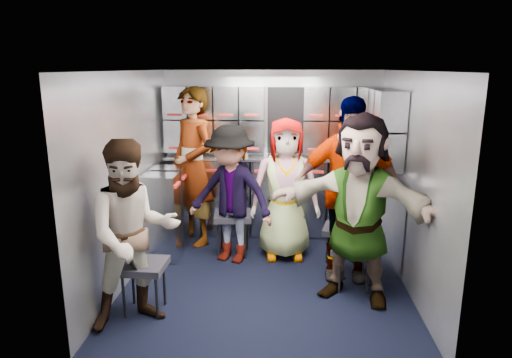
# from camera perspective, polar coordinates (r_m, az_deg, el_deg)

# --- Properties ---
(floor) EXTENTS (3.00, 3.00, 0.00)m
(floor) POSITION_cam_1_polar(r_m,az_deg,el_deg) (4.89, 1.25, -12.05)
(floor) COLOR black
(floor) RESTS_ON ground
(wall_back) EXTENTS (2.80, 0.04, 2.10)m
(wall_back) POSITION_cam_1_polar(r_m,az_deg,el_deg) (6.00, 1.95, 3.40)
(wall_back) COLOR #8E949B
(wall_back) RESTS_ON ground
(wall_left) EXTENTS (0.04, 3.00, 2.10)m
(wall_left) POSITION_cam_1_polar(r_m,az_deg,el_deg) (4.80, -15.63, 0.24)
(wall_left) COLOR #8E949B
(wall_left) RESTS_ON ground
(wall_right) EXTENTS (0.04, 3.00, 2.10)m
(wall_right) POSITION_cam_1_polar(r_m,az_deg,el_deg) (4.69, 18.67, -0.30)
(wall_right) COLOR #8E949B
(wall_right) RESTS_ON ground
(ceiling) EXTENTS (2.80, 3.00, 0.02)m
(ceiling) POSITION_cam_1_polar(r_m,az_deg,el_deg) (4.40, 1.39, 13.36)
(ceiling) COLOR silver
(ceiling) RESTS_ON wall_back
(cart_bank_back) EXTENTS (2.68, 0.38, 0.99)m
(cart_bank_back) POSITION_cam_1_polar(r_m,az_deg,el_deg) (5.92, 1.84, -2.25)
(cart_bank_back) COLOR #989CA7
(cart_bank_back) RESTS_ON ground
(cart_bank_left) EXTENTS (0.38, 0.76, 0.99)m
(cart_bank_left) POSITION_cam_1_polar(r_m,az_deg,el_deg) (5.40, -11.20, -4.12)
(cart_bank_left) COLOR #989CA7
(cart_bank_left) RESTS_ON ground
(counter) EXTENTS (2.68, 0.42, 0.03)m
(counter) POSITION_cam_1_polar(r_m,az_deg,el_deg) (5.80, 1.87, 2.69)
(counter) COLOR #B7BABF
(counter) RESTS_ON cart_bank_back
(locker_bank_back) EXTENTS (2.68, 0.28, 0.82)m
(locker_bank_back) POSITION_cam_1_polar(r_m,az_deg,el_deg) (5.79, 1.93, 7.42)
(locker_bank_back) COLOR #989CA7
(locker_bank_back) RESTS_ON wall_back
(locker_bank_right) EXTENTS (0.28, 1.00, 0.82)m
(locker_bank_right) POSITION_cam_1_polar(r_m,az_deg,el_deg) (5.25, 15.54, 6.26)
(locker_bank_right) COLOR #989CA7
(locker_bank_right) RESTS_ON wall_right
(right_cabinet) EXTENTS (0.28, 1.20, 1.00)m
(right_cabinet) POSITION_cam_1_polar(r_m,az_deg,el_deg) (5.36, 15.07, -4.41)
(right_cabinet) COLOR #989CA7
(right_cabinet) RESTS_ON ground
(coffee_niche) EXTENTS (0.46, 0.16, 0.84)m
(coffee_niche) POSITION_cam_1_polar(r_m,az_deg,el_deg) (5.85, 3.73, 7.27)
(coffee_niche) COLOR black
(coffee_niche) RESTS_ON wall_back
(red_latch_strip) EXTENTS (2.60, 0.02, 0.03)m
(red_latch_strip) POSITION_cam_1_polar(r_m,az_deg,el_deg) (5.63, 1.79, 0.95)
(red_latch_strip) COLOR #AB1D18
(red_latch_strip) RESTS_ON cart_bank_back
(jump_seat_near_left) EXTENTS (0.40, 0.38, 0.47)m
(jump_seat_near_left) POSITION_cam_1_polar(r_m,az_deg,el_deg) (4.20, -13.93, -10.78)
(jump_seat_near_left) COLOR black
(jump_seat_near_left) RESTS_ON ground
(jump_seat_mid_left) EXTENTS (0.46, 0.44, 0.50)m
(jump_seat_mid_left) POSITION_cam_1_polar(r_m,az_deg,el_deg) (5.29, -2.91, -4.88)
(jump_seat_mid_left) COLOR black
(jump_seat_mid_left) RESTS_ON ground
(jump_seat_center) EXTENTS (0.45, 0.43, 0.48)m
(jump_seat_center) POSITION_cam_1_polar(r_m,az_deg,el_deg) (5.41, 3.62, -4.65)
(jump_seat_center) COLOR black
(jump_seat_center) RESTS_ON ground
(jump_seat_mid_right) EXTENTS (0.47, 0.45, 0.47)m
(jump_seat_mid_right) POSITION_cam_1_polar(r_m,az_deg,el_deg) (5.01, 10.77, -6.50)
(jump_seat_mid_right) COLOR black
(jump_seat_mid_right) RESTS_ON ground
(jump_seat_near_right) EXTENTS (0.46, 0.45, 0.42)m
(jump_seat_near_right) POSITION_cam_1_polar(r_m,az_deg,el_deg) (4.60, 12.03, -8.99)
(jump_seat_near_right) COLOR black
(jump_seat_near_right) RESTS_ON ground
(attendant_standing) EXTENTS (0.82, 0.82, 1.92)m
(attendant_standing) POSITION_cam_1_polar(r_m,az_deg,el_deg) (5.57, -7.88, 1.50)
(attendant_standing) COLOR black
(attendant_standing) RESTS_ON ground
(attendant_arc_a) EXTENTS (0.97, 0.90, 1.59)m
(attendant_arc_a) POSITION_cam_1_polar(r_m,az_deg,el_deg) (3.90, -15.05, -6.76)
(attendant_arc_a) COLOR black
(attendant_arc_a) RESTS_ON ground
(attendant_arc_b) EXTENTS (1.13, 0.87, 1.54)m
(attendant_arc_b) POSITION_cam_1_polar(r_m,az_deg,el_deg) (5.03, -3.20, -1.98)
(attendant_arc_b) COLOR black
(attendant_arc_b) RESTS_ON ground
(attendant_arc_c) EXTENTS (0.81, 0.56, 1.60)m
(attendant_arc_c) POSITION_cam_1_polar(r_m,az_deg,el_deg) (5.13, 3.67, -1.28)
(attendant_arc_c) COLOR black
(attendant_arc_c) RESTS_ON ground
(attendant_arc_d) EXTENTS (1.12, 0.53, 1.87)m
(attendant_arc_d) POSITION_cam_1_polar(r_m,az_deg,el_deg) (4.69, 11.31, -1.29)
(attendant_arc_d) COLOR black
(attendant_arc_d) RESTS_ON ground
(attendant_arc_e) EXTENTS (1.70, 1.11, 1.76)m
(attendant_arc_e) POSITION_cam_1_polar(r_m,az_deg,el_deg) (4.26, 12.70, -3.67)
(attendant_arc_e) COLOR black
(attendant_arc_e) RESTS_ON ground
(bottle_left) EXTENTS (0.06, 0.06, 0.23)m
(bottle_left) POSITION_cam_1_polar(r_m,az_deg,el_deg) (5.85, -8.03, 3.93)
(bottle_left) COLOR white
(bottle_left) RESTS_ON counter
(bottle_mid) EXTENTS (0.07, 0.07, 0.27)m
(bottle_mid) POSITION_cam_1_polar(r_m,az_deg,el_deg) (5.74, -1.30, 4.10)
(bottle_mid) COLOR white
(bottle_mid) RESTS_ON counter
(bottle_right) EXTENTS (0.07, 0.07, 0.26)m
(bottle_right) POSITION_cam_1_polar(r_m,az_deg,el_deg) (5.76, 10.26, 3.84)
(bottle_right) COLOR white
(bottle_right) RESTS_ON counter
(cup_left) EXTENTS (0.08, 0.08, 0.11)m
(cup_left) POSITION_cam_1_polar(r_m,az_deg,el_deg) (5.79, -4.76, 3.33)
(cup_left) COLOR tan
(cup_left) RESTS_ON counter
(cup_right) EXTENTS (0.09, 0.09, 0.10)m
(cup_right) POSITION_cam_1_polar(r_m,az_deg,el_deg) (5.76, 9.74, 3.06)
(cup_right) COLOR tan
(cup_right) RESTS_ON counter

